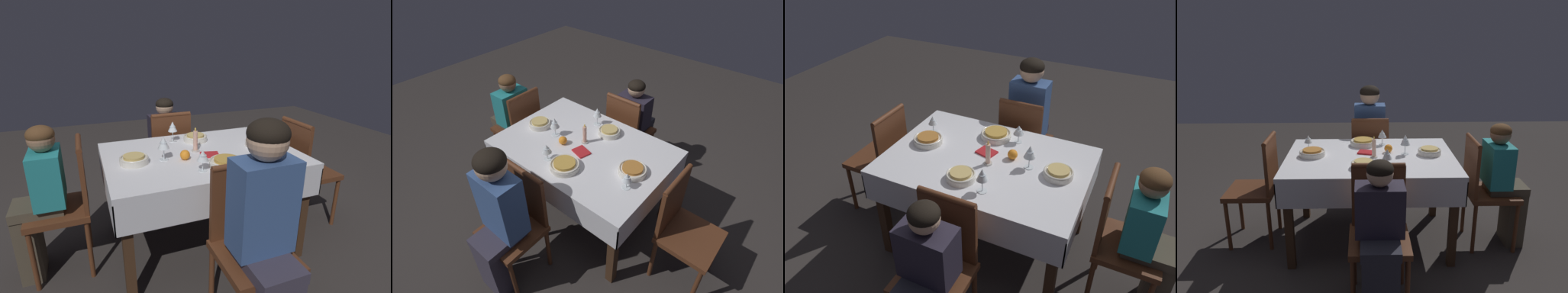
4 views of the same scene
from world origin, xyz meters
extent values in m
plane|color=#332D2B|center=(0.00, 0.00, 0.00)|extent=(8.00, 8.00, 0.00)
cube|color=silver|center=(0.00, 0.00, 0.73)|extent=(1.34, 0.94, 0.04)
cube|color=silver|center=(0.00, 0.46, 0.62)|extent=(1.34, 0.01, 0.19)
cube|color=silver|center=(0.00, -0.46, 0.62)|extent=(1.34, 0.01, 0.19)
cube|color=silver|center=(0.67, 0.00, 0.62)|extent=(0.01, 0.94, 0.19)
cube|color=silver|center=(-0.67, 0.00, 0.62)|extent=(0.01, 0.94, 0.19)
cube|color=#3D2616|center=(0.60, 0.40, 0.36)|extent=(0.06, 0.06, 0.71)
cube|color=#3D2616|center=(-0.60, 0.40, 0.36)|extent=(0.06, 0.06, 0.71)
cube|color=#3D2616|center=(0.60, -0.40, 0.36)|extent=(0.06, 0.06, 0.71)
cube|color=#3D2616|center=(-0.60, -0.40, 0.36)|extent=(0.06, 0.06, 0.71)
cube|color=#562D19|center=(0.01, 0.77, 0.45)|extent=(0.38, 0.38, 0.04)
cube|color=#562D19|center=(0.01, 0.60, 0.68)|extent=(0.35, 0.03, 0.43)
cylinder|color=#562D19|center=(0.01, 0.60, 0.89)|extent=(0.35, 0.04, 0.04)
cylinder|color=#562D19|center=(0.17, 0.94, 0.21)|extent=(0.03, 0.03, 0.43)
cylinder|color=#562D19|center=(-0.16, 0.94, 0.21)|extent=(0.03, 0.03, 0.43)
cylinder|color=#562D19|center=(0.17, 0.61, 0.21)|extent=(0.03, 0.03, 0.43)
cylinder|color=#562D19|center=(-0.16, 0.61, 0.21)|extent=(0.03, 0.03, 0.43)
cube|color=#562D19|center=(0.04, -0.77, 0.45)|extent=(0.38, 0.38, 0.04)
cube|color=#562D19|center=(0.04, -0.60, 0.68)|extent=(0.35, 0.03, 0.43)
cylinder|color=#562D19|center=(0.04, -0.60, 0.89)|extent=(0.35, 0.04, 0.04)
cylinder|color=#562D19|center=(-0.12, -0.94, 0.21)|extent=(0.03, 0.03, 0.43)
cylinder|color=#562D19|center=(0.21, -0.94, 0.21)|extent=(0.03, 0.03, 0.43)
cylinder|color=#562D19|center=(-0.12, -0.61, 0.21)|extent=(0.03, 0.03, 0.43)
cylinder|color=#562D19|center=(0.21, -0.61, 0.21)|extent=(0.03, 0.03, 0.43)
cube|color=#562D19|center=(0.98, -0.08, 0.45)|extent=(0.38, 0.38, 0.04)
cube|color=#562D19|center=(0.80, -0.08, 0.68)|extent=(0.03, 0.35, 0.43)
cylinder|color=#562D19|center=(0.80, -0.08, 0.89)|extent=(0.04, 0.35, 0.04)
cylinder|color=#562D19|center=(1.14, -0.24, 0.21)|extent=(0.03, 0.03, 0.43)
cylinder|color=#562D19|center=(1.14, 0.09, 0.21)|extent=(0.03, 0.03, 0.43)
cylinder|color=#562D19|center=(0.81, -0.24, 0.21)|extent=(0.03, 0.03, 0.43)
cylinder|color=#562D19|center=(0.81, 0.09, 0.21)|extent=(0.03, 0.03, 0.43)
cube|color=#562D19|center=(-0.98, 0.01, 0.45)|extent=(0.38, 0.38, 0.04)
cube|color=#562D19|center=(-0.80, 0.01, 0.68)|extent=(0.03, 0.35, 0.43)
cylinder|color=#562D19|center=(-0.80, 0.01, 0.89)|extent=(0.04, 0.35, 0.04)
cylinder|color=#562D19|center=(-1.14, 0.18, 0.21)|extent=(0.03, 0.03, 0.43)
cylinder|color=#562D19|center=(-1.14, -0.15, 0.21)|extent=(0.03, 0.03, 0.43)
cylinder|color=#562D19|center=(-0.81, 0.18, 0.21)|extent=(0.03, 0.03, 0.43)
cylinder|color=#562D19|center=(-0.81, -0.15, 0.21)|extent=(0.03, 0.03, 0.43)
cube|color=#383342|center=(0.01, 0.97, 0.23)|extent=(0.23, 0.14, 0.47)
cube|color=#383342|center=(0.01, 0.89, 0.50)|extent=(0.24, 0.31, 0.06)
cube|color=#38568E|center=(0.01, 0.80, 0.76)|extent=(0.30, 0.18, 0.47)
sphere|color=#D6A884|center=(0.01, 0.80, 1.09)|extent=(0.19, 0.19, 0.19)
ellipsoid|color=black|center=(0.01, 0.80, 1.12)|extent=(0.19, 0.19, 0.13)
cube|color=#282833|center=(0.04, -0.97, 0.23)|extent=(0.22, 0.14, 0.47)
cube|color=#282833|center=(0.04, -0.89, 0.50)|extent=(0.24, 0.31, 0.06)
cube|color=#282333|center=(0.04, -0.80, 0.69)|extent=(0.30, 0.18, 0.32)
sphere|color=#D6A884|center=(0.04, -0.80, 0.92)|extent=(0.16, 0.16, 0.16)
ellipsoid|color=black|center=(0.04, -0.80, 0.95)|extent=(0.16, 0.16, 0.11)
cube|color=#4C4233|center=(1.18, -0.08, 0.23)|extent=(0.14, 0.22, 0.47)
cube|color=#4C4233|center=(1.09, -0.08, 0.50)|extent=(0.31, 0.24, 0.06)
cube|color=teal|center=(1.01, -0.08, 0.70)|extent=(0.18, 0.30, 0.34)
sphere|color=#9E7051|center=(1.01, -0.08, 0.94)|extent=(0.16, 0.16, 0.16)
ellipsoid|color=brown|center=(1.01, -0.08, 0.97)|extent=(0.16, 0.16, 0.11)
cylinder|color=silver|center=(-0.06, 0.28, 0.77)|extent=(0.22, 0.22, 0.04)
torus|color=silver|center=(-0.06, 0.28, 0.79)|extent=(0.22, 0.22, 0.01)
cylinder|color=gold|center=(-0.06, 0.28, 0.80)|extent=(0.16, 0.16, 0.02)
cylinder|color=white|center=(0.11, 0.30, 0.75)|extent=(0.06, 0.06, 0.00)
cylinder|color=white|center=(0.11, 0.30, 0.79)|extent=(0.01, 0.01, 0.06)
cone|color=white|center=(0.11, 0.30, 0.85)|extent=(0.07, 0.07, 0.07)
cylinder|color=white|center=(0.11, 0.30, 0.84)|extent=(0.04, 0.04, 0.03)
cylinder|color=silver|center=(-0.06, -0.26, 0.77)|extent=(0.19, 0.19, 0.04)
torus|color=silver|center=(-0.06, -0.26, 0.79)|extent=(0.18, 0.18, 0.01)
cylinder|color=tan|center=(-0.06, -0.26, 0.80)|extent=(0.13, 0.13, 0.02)
cylinder|color=white|center=(0.11, -0.31, 0.75)|extent=(0.06, 0.06, 0.00)
cylinder|color=white|center=(0.11, -0.31, 0.79)|extent=(0.01, 0.01, 0.08)
cone|color=white|center=(0.11, -0.31, 0.87)|extent=(0.07, 0.07, 0.08)
cylinder|color=white|center=(0.11, -0.31, 0.86)|extent=(0.04, 0.04, 0.03)
cylinder|color=silver|center=(0.48, 0.03, 0.77)|extent=(0.19, 0.19, 0.04)
torus|color=silver|center=(0.48, 0.03, 0.79)|extent=(0.18, 0.18, 0.01)
cylinder|color=tan|center=(0.48, 0.03, 0.80)|extent=(0.14, 0.14, 0.02)
cylinder|color=white|center=(0.28, 0.04, 0.75)|extent=(0.06, 0.06, 0.00)
cylinder|color=white|center=(0.28, 0.04, 0.79)|extent=(0.01, 0.01, 0.08)
cone|color=white|center=(0.28, 0.04, 0.87)|extent=(0.08, 0.08, 0.08)
cylinder|color=white|center=(0.28, 0.04, 0.86)|extent=(0.05, 0.05, 0.04)
cylinder|color=silver|center=(-0.47, 0.01, 0.77)|extent=(0.21, 0.21, 0.04)
torus|color=silver|center=(-0.47, 0.01, 0.79)|extent=(0.20, 0.20, 0.01)
cylinder|color=#B2702D|center=(-0.47, 0.01, 0.80)|extent=(0.15, 0.15, 0.02)
cylinder|color=white|center=(-0.51, 0.16, 0.75)|extent=(0.06, 0.06, 0.00)
cylinder|color=white|center=(-0.51, 0.16, 0.78)|extent=(0.01, 0.01, 0.06)
cone|color=white|center=(-0.51, 0.16, 0.85)|extent=(0.07, 0.07, 0.06)
cylinder|color=white|center=(-0.51, 0.16, 0.83)|extent=(0.04, 0.04, 0.03)
cylinder|color=beige|center=(0.03, -0.04, 0.75)|extent=(0.06, 0.06, 0.01)
cylinder|color=beige|center=(0.03, -0.04, 0.83)|extent=(0.03, 0.03, 0.14)
ellipsoid|color=#F9C64C|center=(0.03, -0.04, 0.91)|extent=(0.01, 0.01, 0.03)
sphere|color=orange|center=(0.15, 0.08, 0.78)|extent=(0.07, 0.07, 0.07)
cube|color=red|center=(-0.04, 0.07, 0.76)|extent=(0.15, 0.13, 0.01)
camera|label=1|loc=(0.76, 1.87, 1.51)|focal=28.00mm
camera|label=2|loc=(-1.25, 1.44, 2.25)|focal=28.00mm
camera|label=3|loc=(0.87, -1.90, 2.19)|focal=35.00mm
camera|label=4|loc=(-0.05, -2.88, 1.76)|focal=35.00mm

